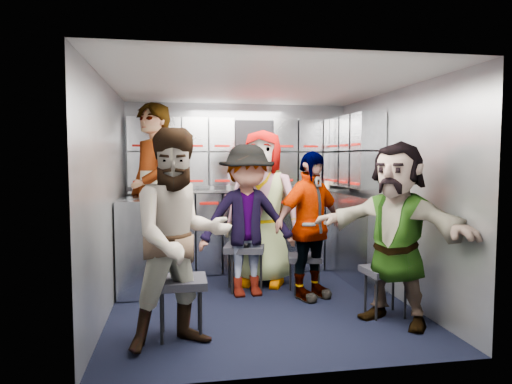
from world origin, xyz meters
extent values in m
plane|color=black|center=(0.00, 0.00, 0.00)|extent=(3.00, 3.00, 0.00)
cube|color=gray|center=(0.00, 1.50, 1.05)|extent=(2.80, 0.04, 2.10)
cube|color=gray|center=(-1.40, 0.00, 1.05)|extent=(0.04, 3.00, 2.10)
cube|color=gray|center=(1.40, 0.00, 1.05)|extent=(0.04, 3.00, 2.10)
cube|color=silver|center=(0.00, 0.00, 2.10)|extent=(2.80, 3.00, 0.02)
cube|color=#8F939D|center=(0.00, 1.29, 0.49)|extent=(2.68, 0.38, 0.99)
cube|color=#8F939D|center=(-1.19, 0.56, 0.49)|extent=(0.38, 0.76, 0.99)
cube|color=#B2B4B9|center=(0.00, 1.29, 1.01)|extent=(2.68, 0.42, 0.03)
cube|color=#8F939D|center=(0.00, 1.35, 1.49)|extent=(2.68, 0.28, 0.82)
cube|color=#8F939D|center=(1.25, 0.70, 1.49)|extent=(0.28, 1.00, 0.82)
cube|color=#8F939D|center=(1.25, 0.60, 0.50)|extent=(0.28, 1.20, 1.00)
cube|color=#A00B07|center=(0.00, 1.09, 0.88)|extent=(2.60, 0.02, 0.03)
cube|color=black|center=(-0.76, -0.73, 0.44)|extent=(0.40, 0.38, 0.06)
cylinder|color=black|center=(-0.91, -0.85, 0.21)|extent=(0.03, 0.03, 0.42)
cylinder|color=black|center=(-0.61, -0.85, 0.21)|extent=(0.03, 0.03, 0.42)
cylinder|color=black|center=(-0.91, -0.60, 0.21)|extent=(0.03, 0.03, 0.42)
cylinder|color=black|center=(-0.61, -0.60, 0.21)|extent=(0.03, 0.03, 0.42)
cube|color=black|center=(-0.08, 0.46, 0.46)|extent=(0.50, 0.48, 0.07)
cylinder|color=black|center=(-0.23, 0.33, 0.22)|extent=(0.03, 0.03, 0.44)
cylinder|color=black|center=(0.08, 0.33, 0.22)|extent=(0.03, 0.03, 0.44)
cylinder|color=black|center=(-0.23, 0.59, 0.22)|extent=(0.03, 0.03, 0.44)
cylinder|color=black|center=(0.08, 0.59, 0.22)|extent=(0.03, 0.03, 0.44)
cube|color=black|center=(0.16, 0.85, 0.46)|extent=(0.53, 0.52, 0.07)
cylinder|color=black|center=(0.01, 0.72, 0.22)|extent=(0.03, 0.03, 0.44)
cylinder|color=black|center=(0.31, 0.72, 0.22)|extent=(0.03, 0.03, 0.44)
cylinder|color=black|center=(0.01, 0.98, 0.22)|extent=(0.03, 0.03, 0.44)
cylinder|color=black|center=(0.31, 0.98, 0.22)|extent=(0.03, 0.03, 0.44)
cube|color=black|center=(0.52, 0.25, 0.37)|extent=(0.39, 0.38, 0.05)
cylinder|color=black|center=(0.40, 0.15, 0.18)|extent=(0.02, 0.02, 0.35)
cylinder|color=black|center=(0.65, 0.15, 0.18)|extent=(0.02, 0.02, 0.35)
cylinder|color=black|center=(0.40, 0.36, 0.18)|extent=(0.02, 0.02, 0.35)
cylinder|color=black|center=(0.65, 0.36, 0.18)|extent=(0.02, 0.02, 0.35)
cube|color=black|center=(1.05, -0.54, 0.41)|extent=(0.39, 0.38, 0.06)
cylinder|color=black|center=(0.91, -0.65, 0.19)|extent=(0.02, 0.02, 0.39)
cylinder|color=black|center=(1.19, -0.65, 0.19)|extent=(0.02, 0.02, 0.39)
cylinder|color=black|center=(0.91, -0.42, 0.19)|extent=(0.02, 0.02, 0.39)
cylinder|color=black|center=(1.19, -0.42, 0.19)|extent=(0.02, 0.02, 0.39)
imported|color=black|center=(-1.05, 0.86, 1.01)|extent=(0.79, 0.88, 2.02)
imported|color=black|center=(-0.76, -0.91, 0.82)|extent=(0.94, 0.83, 1.64)
imported|color=black|center=(-0.08, 0.28, 0.78)|extent=(1.04, 0.65, 1.55)
imported|color=black|center=(0.16, 0.67, 0.86)|extent=(0.99, 0.83, 1.72)
imported|color=black|center=(0.52, 0.07, 0.74)|extent=(0.94, 0.72, 1.48)
imported|color=black|center=(1.05, -0.72, 0.78)|extent=(1.27, 1.41, 1.56)
cylinder|color=white|center=(-0.16, 1.24, 1.15)|extent=(0.07, 0.07, 0.24)
cylinder|color=white|center=(-0.37, 1.24, 1.16)|extent=(0.06, 0.06, 0.27)
cylinder|color=white|center=(1.11, 1.24, 1.16)|extent=(0.06, 0.06, 0.26)
cylinder|color=beige|center=(-1.10, 1.23, 1.08)|extent=(0.08, 0.08, 0.10)
cylinder|color=beige|center=(1.09, 1.23, 1.08)|extent=(0.08, 0.08, 0.10)
camera|label=1|loc=(-0.78, -4.30, 1.41)|focal=32.00mm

